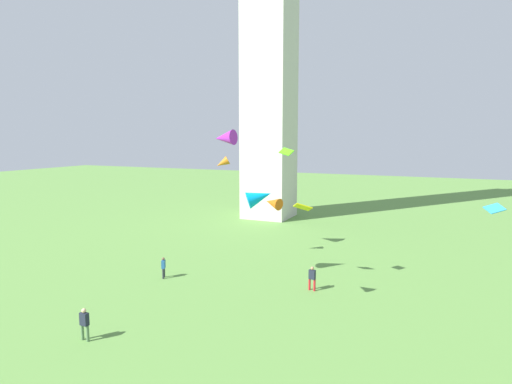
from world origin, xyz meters
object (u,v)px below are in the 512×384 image
Objects in this scene: person_0 at (84,322)px; person_1 at (163,266)px; kite_flying_6 at (222,163)px; kite_flying_0 at (286,152)px; person_2 at (312,277)px; kite_flying_3 at (259,197)px; kite_flying_4 at (303,207)px; kite_flying_5 at (495,208)px; kite_flying_2 at (273,203)px; kite_flying_1 at (224,138)px.

person_0 is 10.48m from person_1.
person_0 is 1.10× the size of person_1.
person_1 is 1.09× the size of kite_flying_6.
person_0 is 16.32m from kite_flying_0.
person_1 is 0.94× the size of person_2.
kite_flying_3 is at bearing 178.04° from person_2.
person_2 is at bearing -83.03° from kite_flying_4.
kite_flying_6 reaches higher than kite_flying_3.
person_1 is at bearing 82.59° from kite_flying_3.
kite_flying_0 is 8.75m from kite_flying_6.
kite_flying_0 reaches higher than kite_flying_5.
kite_flying_4 is (7.83, 14.01, 4.76)m from person_0.
kite_flying_6 is (-7.85, 7.88, 1.85)m from kite_flying_2.
kite_flying_1 is at bearing 96.00° from person_0.
person_1 is at bearing -49.04° from kite_flying_6.
kite_flying_5 is at bearing 47.59° from kite_flying_0.
kite_flying_5 is at bearing 38.62° from person_2.
person_2 is 1.35× the size of kite_flying_2.
person_0 reaches higher than person_1.
kite_flying_1 is 14.02m from kite_flying_2.
kite_flying_5 is (13.60, 7.84, -4.25)m from kite_flying_0.
kite_flying_4 reaches higher than kite_flying_5.
kite_flying_5 is 21.54m from kite_flying_6.
kite_flying_6 reaches higher than person_2.
kite_flying_2 is (0.39, -3.45, -3.06)m from kite_flying_0.
person_0 is 15.02m from kite_flying_3.
kite_flying_2 reaches higher than kite_flying_3.
person_0 is 1.03× the size of person_2.
kite_flying_4 reaches higher than person_1.
person_1 is at bearing -82.82° from kite_flying_2.
person_1 is 12.01m from kite_flying_2.
kite_flying_0 is 0.67× the size of kite_flying_5.
kite_flying_4 is at bearing 70.46° from kite_flying_1.
person_2 is at bearing -7.11° from kite_flying_5.
kite_flying_4 is 14.19m from kite_flying_5.
kite_flying_1 is 22.68m from kite_flying_5.
person_2 is at bearing 56.32° from person_0.
kite_flying_2 is (10.14, -2.26, 6.03)m from person_1.
kite_flying_6 is (-21.05, -3.42, 3.04)m from kite_flying_5.
kite_flying_2 is 6.19m from kite_flying_3.
kite_flying_4 is at bearing 63.53° from person_0.
person_2 is (9.13, 12.38, -0.03)m from person_0.
kite_flying_0 is at bearing -7.19° from kite_flying_5.
kite_flying_0 is (9.75, 1.20, 9.10)m from person_1.
kite_flying_4 is 0.97× the size of kite_flying_5.
kite_flying_3 is at bearing -17.00° from kite_flying_5.
kite_flying_2 is (-1.33, -4.42, 5.97)m from person_2.
kite_flying_3 reaches higher than person_2.
kite_flying_6 reaches higher than kite_flying_4.
kite_flying_5 is at bearing -9.99° from kite_flying_4.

